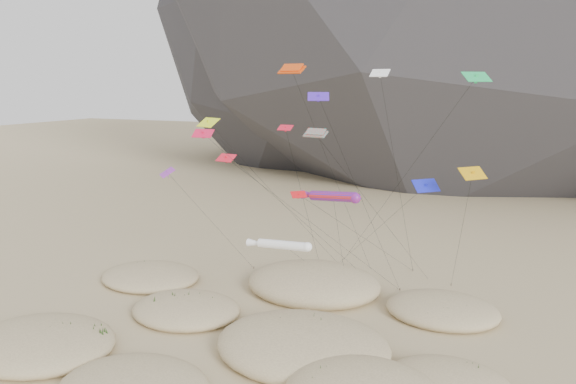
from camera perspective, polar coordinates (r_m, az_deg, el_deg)
The scene contains 9 objects.
ground at distance 50.66m, azimuth -3.35°, elevation -16.31°, with size 500.00×500.00×0.00m, color #CCB789.
dunes at distance 54.37m, azimuth -2.41°, elevation -13.48°, with size 47.04×37.51×3.83m.
dune_grass at distance 52.87m, azimuth -2.34°, elevation -14.03°, with size 42.92×29.49×1.55m.
kite_stakes at distance 70.19m, azimuth 7.16°, elevation -8.26°, with size 23.93×7.41×0.30m.
rainbow_tube_kite at distance 53.33m, azimuth 4.39°, elevation -0.44°, with size 6.91×13.91×13.48m.
white_tube_kite at distance 52.16m, azimuth -0.80°, elevation -5.39°, with size 7.74×19.99×9.20m.
orange_parafoil at distance 60.32m, azimuth 0.46°, elevation 12.18°, with size 7.65×12.30×25.24m.
multi_parafoil at distance 53.48m, azimuth 3.01°, elevation 5.74°, with size 9.77×16.76×19.03m.
delta_kites at distance 54.78m, azimuth 1.94°, elevation 4.80°, with size 33.36×22.31×24.50m.
Camera 1 is at (20.68, -39.96, 23.28)m, focal length 35.00 mm.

